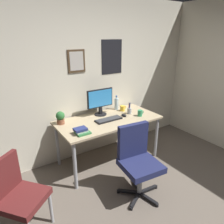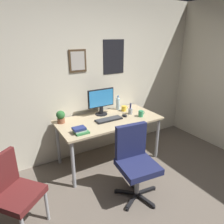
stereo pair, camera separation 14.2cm
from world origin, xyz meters
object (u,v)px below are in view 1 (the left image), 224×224
(coffee_mug_far, at_px, (123,108))
(water_bottle, at_px, (116,104))
(monitor, at_px, (100,101))
(coffee_mug_near, at_px, (140,113))
(office_chair, at_px, (137,158))
(pen_cup, at_px, (129,111))
(book_stack_left, at_px, (81,131))
(computer_mouse, at_px, (124,115))
(side_chair, at_px, (16,193))
(potted_plant, at_px, (60,117))
(keyboard, at_px, (109,119))

(coffee_mug_far, bearing_deg, water_bottle, 110.94)
(monitor, bearing_deg, coffee_mug_near, -39.09)
(office_chair, height_order, pen_cup, pen_cup)
(book_stack_left, bearing_deg, coffee_mug_far, 22.57)
(water_bottle, xyz_separation_m, coffee_mug_near, (0.14, -0.48, -0.06))
(monitor, bearing_deg, computer_mouse, -44.80)
(pen_cup, bearing_deg, side_chair, -161.97)
(potted_plant, height_order, book_stack_left, potted_plant)
(office_chair, bearing_deg, monitor, 85.15)
(monitor, xyz_separation_m, book_stack_left, (-0.57, -0.47, -0.20))
(side_chair, distance_m, pen_cup, 2.05)
(water_bottle, relative_size, potted_plant, 1.29)
(side_chair, distance_m, computer_mouse, 1.89)
(keyboard, bearing_deg, coffee_mug_far, 27.39)
(keyboard, height_order, pen_cup, pen_cup)
(keyboard, height_order, potted_plant, potted_plant)
(office_chair, xyz_separation_m, potted_plant, (-0.60, 1.07, 0.33))
(office_chair, height_order, side_chair, office_chair)
(coffee_mug_near, distance_m, book_stack_left, 1.08)
(side_chair, xyz_separation_m, coffee_mug_near, (2.00, 0.44, 0.30))
(office_chair, xyz_separation_m, side_chair, (-1.40, 0.22, -0.03))
(coffee_mug_far, height_order, book_stack_left, coffee_mug_far)
(side_chair, height_order, keyboard, side_chair)
(keyboard, distance_m, coffee_mug_far, 0.49)
(keyboard, relative_size, book_stack_left, 2.11)
(keyboard, relative_size, pen_cup, 2.15)
(monitor, distance_m, computer_mouse, 0.46)
(side_chair, relative_size, pen_cup, 4.38)
(monitor, height_order, computer_mouse, monitor)
(office_chair, xyz_separation_m, book_stack_left, (-0.48, 0.61, 0.26))
(side_chair, xyz_separation_m, potted_plant, (0.81, 0.85, 0.36))
(water_bottle, xyz_separation_m, coffee_mug_far, (0.05, -0.12, -0.06))
(coffee_mug_far, bearing_deg, book_stack_left, -157.43)
(monitor, height_order, water_bottle, monitor)
(keyboard, xyz_separation_m, computer_mouse, (0.30, 0.00, 0.01))
(side_chair, bearing_deg, keyboard, 21.34)
(coffee_mug_near, height_order, coffee_mug_far, coffee_mug_near)
(water_bottle, distance_m, potted_plant, 1.06)
(monitor, bearing_deg, book_stack_left, -140.64)
(office_chair, relative_size, coffee_mug_near, 8.18)
(computer_mouse, height_order, potted_plant, potted_plant)
(potted_plant, relative_size, pen_cup, 0.98)
(computer_mouse, distance_m, potted_plant, 1.01)
(coffee_mug_far, bearing_deg, keyboard, -152.61)
(water_bottle, height_order, book_stack_left, water_bottle)
(side_chair, distance_m, coffee_mug_far, 2.09)
(side_chair, distance_m, monitor, 1.79)
(potted_plant, xyz_separation_m, pen_cup, (1.12, -0.23, -0.05))
(coffee_mug_near, xyz_separation_m, coffee_mug_far, (-0.09, 0.36, -0.00))
(office_chair, distance_m, book_stack_left, 0.82)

